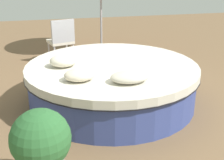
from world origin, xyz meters
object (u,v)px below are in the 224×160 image
Objects in this scene: round_bed at (112,83)px; planter at (41,147)px; throw_pillow_1 at (80,75)px; throw_pillow_2 at (130,77)px; throw_pillow_0 at (63,61)px; patio_chair at (62,38)px.

planter reaches higher than round_bed.
throw_pillow_2 is at bearing 162.12° from throw_pillow_1.
planter is (0.38, 1.98, -0.24)m from throw_pillow_0.
throw_pillow_0 reaches higher than round_bed.
throw_pillow_0 is at bearing -6.50° from round_bed.
round_bed is 0.86m from throw_pillow_0.
throw_pillow_1 is at bearing -112.52° from planter.
planter is (0.55, 1.33, -0.23)m from throw_pillow_1.
throw_pillow_0 is 0.98× the size of throw_pillow_1.
throw_pillow_0 is 0.80× the size of throw_pillow_2.
planter reaches higher than throw_pillow_1.
throw_pillow_2 is 0.54× the size of patio_chair.
planter is (0.52, 4.29, -0.06)m from patio_chair.
planter is (1.14, 1.90, 0.17)m from round_bed.
throw_pillow_2 is at bearing -137.08° from planter.
round_bed is 2.22m from planter.
patio_chair is at bearing -96.85° from planter.
patio_chair is at bearing -75.47° from round_bed.
throw_pillow_0 reaches higher than throw_pillow_2.
patio_chair is (0.62, -2.39, 0.23)m from round_bed.
round_bed is 6.53× the size of throw_pillow_0.
planter is at bearing 67.48° from throw_pillow_1.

